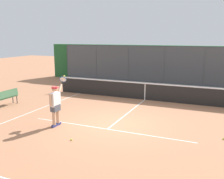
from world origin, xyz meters
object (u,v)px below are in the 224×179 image
at_px(tennis_ball_near_baseline, 224,139).
at_px(tennis_ball_by_sideline, 71,140).
at_px(courtside_bench, 7,96).
at_px(tennis_player, 55,103).

distance_m(tennis_ball_near_baseline, tennis_ball_by_sideline, 5.24).
bearing_deg(tennis_ball_by_sideline, tennis_ball_near_baseline, -155.65).
height_order(tennis_ball_near_baseline, courtside_bench, courtside_bench).
bearing_deg(courtside_bench, tennis_ball_near_baseline, -91.92).
height_order(tennis_player, tennis_ball_by_sideline, tennis_player).
bearing_deg(tennis_ball_near_baseline, tennis_ball_by_sideline, 24.35).
bearing_deg(courtside_bench, tennis_player, -109.91).
distance_m(tennis_player, courtside_bench, 4.33).
relative_size(tennis_player, courtside_bench, 1.45).
xyz_separation_m(tennis_ball_near_baseline, courtside_bench, (10.17, -0.34, 0.48)).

